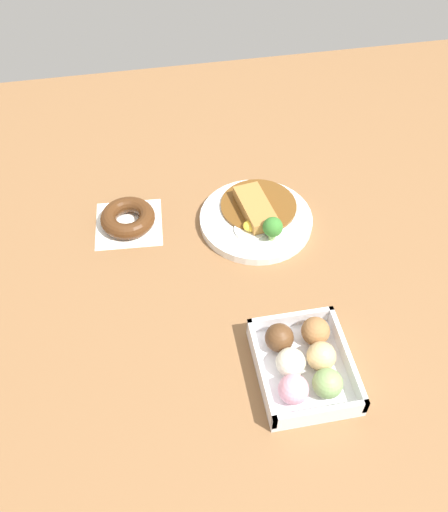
# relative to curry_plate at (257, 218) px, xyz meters

# --- Properties ---
(ground_plane) EXTENTS (1.60, 1.60, 0.00)m
(ground_plane) POSITION_rel_curry_plate_xyz_m (-0.16, 0.05, -0.02)
(ground_plane) COLOR brown
(curry_plate) EXTENTS (0.23, 0.23, 0.07)m
(curry_plate) POSITION_rel_curry_plate_xyz_m (0.00, 0.00, 0.00)
(curry_plate) COLOR white
(curry_plate) RESTS_ON ground_plane
(donut_box) EXTENTS (0.18, 0.15, 0.06)m
(donut_box) POSITION_rel_curry_plate_xyz_m (-0.35, 0.00, 0.01)
(donut_box) COLOR white
(donut_box) RESTS_ON ground_plane
(chocolate_ring_donut) EXTENTS (0.14, 0.14, 0.03)m
(chocolate_ring_donut) POSITION_rel_curry_plate_xyz_m (0.04, 0.26, 0.00)
(chocolate_ring_donut) COLOR white
(chocolate_ring_donut) RESTS_ON ground_plane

